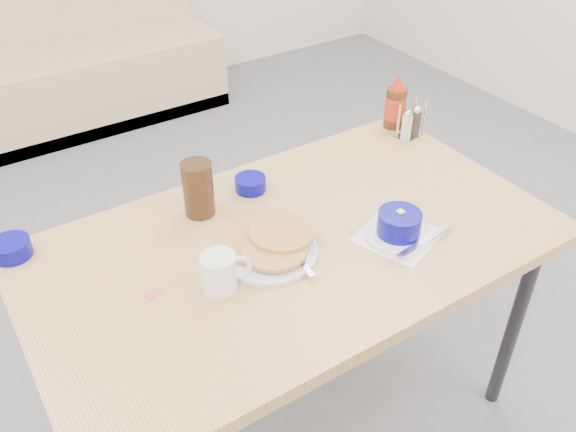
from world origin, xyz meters
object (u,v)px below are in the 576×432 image
grits_setting (399,227)px  pancake_plate (269,246)px  dining_table (294,257)px  coffee_mug (221,272)px  amber_tumbler (198,189)px  syrup_bottle (396,105)px  booth_bench (55,67)px  condiment_caddy (411,125)px  butter_bowl (250,184)px  creamer_bowl (11,248)px

grits_setting → pancake_plate: bearing=157.2°
dining_table → coffee_mug: size_ratio=11.24×
amber_tumbler → syrup_bottle: (0.79, 0.09, 0.00)m
booth_bench → condiment_caddy: 2.41m
pancake_plate → coffee_mug: size_ratio=2.25×
grits_setting → dining_table: bearing=149.4°
pancake_plate → butter_bowl: (0.11, 0.27, 0.00)m
dining_table → pancake_plate: pancake_plate is taller
condiment_caddy → syrup_bottle: 0.09m
coffee_mug → amber_tumbler: amber_tumbler is taller
dining_table → amber_tumbler: (-0.15, 0.25, 0.14)m
coffee_mug → syrup_bottle: bearing=24.1°
booth_bench → grits_setting: size_ratio=7.22×
coffee_mug → condiment_caddy: bearing=19.5°
butter_bowl → amber_tumbler: (-0.18, -0.02, 0.06)m
creamer_bowl → condiment_caddy: (1.28, -0.08, 0.02)m
butter_bowl → condiment_caddy: (0.62, -0.01, 0.02)m
grits_setting → amber_tumbler: 0.55m
condiment_caddy → butter_bowl: bearing=169.5°
pancake_plate → butter_bowl: pancake_plate is taller
creamer_bowl → amber_tumbler: 0.50m
grits_setting → creamer_bowl: size_ratio=2.63×
coffee_mug → creamer_bowl: coffee_mug is taller
butter_bowl → pancake_plate: bearing=-111.1°
pancake_plate → dining_table: bearing=4.2°
dining_table → condiment_caddy: condiment_caddy is taller
butter_bowl → syrup_bottle: size_ratio=0.49×
coffee_mug → creamer_bowl: size_ratio=1.25×
coffee_mug → booth_bench: bearing=84.6°
grits_setting → condiment_caddy: condiment_caddy is taller
pancake_plate → grits_setting: size_ratio=1.06×
coffee_mug → amber_tumbler: (0.09, 0.30, 0.03)m
booth_bench → amber_tumbler: size_ratio=11.84×
creamer_bowl → amber_tumbler: size_ratio=0.62×
coffee_mug → grits_setting: bearing=-9.8°
butter_bowl → amber_tumbler: size_ratio=0.58×
dining_table → syrup_bottle: (0.64, 0.34, 0.14)m
grits_setting → condiment_caddy: 0.56m
dining_table → grits_setting: size_ratio=5.32×
booth_bench → pancake_plate: (-0.08, -2.54, 0.43)m
booth_bench → butter_bowl: bearing=-89.4°
booth_bench → pancake_plate: booth_bench is taller
booth_bench → butter_bowl: booth_bench is taller
coffee_mug → grits_setting: coffee_mug is taller
amber_tumbler → dining_table: bearing=-58.1°
butter_bowl → dining_table: bearing=-94.9°
booth_bench → coffee_mug: 2.64m
amber_tumbler → coffee_mug: bearing=-107.2°
dining_table → condiment_caddy: bearing=21.8°
booth_bench → grits_setting: booth_bench is taller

